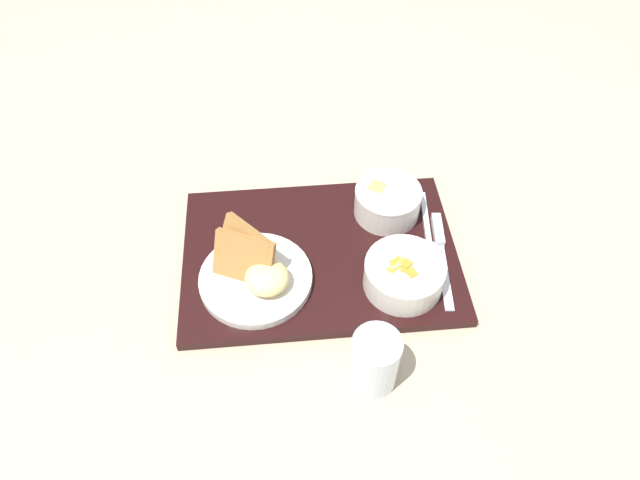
{
  "coord_description": "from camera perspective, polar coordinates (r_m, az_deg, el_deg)",
  "views": [
    {
      "loc": [
        -0.01,
        0.58,
        0.75
      ],
      "look_at": [
        0.0,
        0.0,
        0.05
      ],
      "focal_mm": 32.0,
      "sensor_mm": 36.0,
      "label": 1
    }
  ],
  "objects": [
    {
      "name": "ground_plane",
      "position": [
        0.95,
        -0.0,
        -1.8
      ],
      "size": [
        4.0,
        4.0,
        0.0
      ],
      "primitive_type": "plane",
      "color": "tan"
    },
    {
      "name": "serving_tray",
      "position": [
        0.94,
        -0.0,
        -1.49
      ],
      "size": [
        0.48,
        0.36,
        0.02
      ],
      "color": "black",
      "rests_on": "ground_plane"
    },
    {
      "name": "bowl_salad",
      "position": [
        0.89,
        8.38,
        -3.32
      ],
      "size": [
        0.12,
        0.12,
        0.05
      ],
      "color": "silver",
      "rests_on": "serving_tray"
    },
    {
      "name": "bowl_soup",
      "position": [
        0.98,
        6.77,
        3.99
      ],
      "size": [
        0.11,
        0.11,
        0.06
      ],
      "color": "silver",
      "rests_on": "serving_tray"
    },
    {
      "name": "plate_main",
      "position": [
        0.89,
        -6.55,
        -3.34
      ],
      "size": [
        0.18,
        0.18,
        0.09
      ],
      "color": "silver",
      "rests_on": "serving_tray"
    },
    {
      "name": "knife",
      "position": [
        0.96,
        11.86,
        -0.19
      ],
      "size": [
        0.02,
        0.19,
        0.02
      ],
      "rotation": [
        0.0,
        0.0,
        1.58
      ],
      "color": "silver",
      "rests_on": "serving_tray"
    },
    {
      "name": "spoon",
      "position": [
        0.96,
        10.81,
        -0.03
      ],
      "size": [
        0.03,
        0.16,
        0.01
      ],
      "rotation": [
        0.0,
        0.0,
        1.57
      ],
      "color": "silver",
      "rests_on": "serving_tray"
    },
    {
      "name": "glass_water",
      "position": [
        0.8,
        5.48,
        -12.13
      ],
      "size": [
        0.07,
        0.07,
        0.1
      ],
      "color": "silver",
      "rests_on": "ground_plane"
    }
  ]
}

